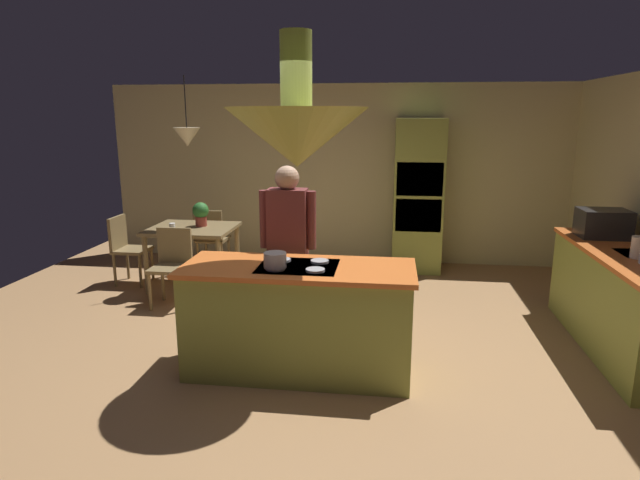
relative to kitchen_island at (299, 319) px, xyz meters
The scene contains 17 objects.
ground 0.51m from the kitchen_island, 90.00° to the left, with size 8.16×8.16×0.00m, color #AD7F51.
wall_back 3.74m from the kitchen_island, 90.00° to the left, with size 6.80×0.10×2.55m, color beige.
kitchen_island is the anchor object (origin of this frame).
counter_run_right 2.95m from the kitchen_island, 15.71° to the left, with size 0.73×2.18×0.92m.
oven_tower 3.47m from the kitchen_island, 71.26° to the left, with size 0.66×0.62×2.07m.
dining_table 2.71m from the kitchen_island, 128.99° to the left, with size 1.02×0.88×0.76m.
person_at_island 0.84m from the kitchen_island, 107.73° to the left, with size 0.53×0.22×1.67m.
range_hood 1.51m from the kitchen_island, 90.00° to the right, with size 1.10×1.10×1.00m.
pendant_light_over_table 3.04m from the kitchen_island, 128.99° to the left, with size 0.32×0.32×0.82m.
chair_facing_island 2.23m from the kitchen_island, 139.80° to the left, with size 0.40×0.40×0.87m.
chair_by_back_wall 3.24m from the kitchen_island, 121.60° to the left, with size 0.40×0.40×0.87m.
chair_at_corner 3.34m from the kitchen_island, 140.97° to the left, with size 0.40×0.40×0.87m.
potted_plant_on_table 2.75m from the kitchen_island, 126.44° to the left, with size 0.20×0.20×0.30m.
cup_on_table 2.67m from the kitchen_island, 134.76° to the left, with size 0.07×0.07×0.09m, color white.
canister_tea 2.96m from the kitchen_island, 12.40° to the left, with size 0.13×0.13×0.19m, color silver.
microwave_on_counter 3.24m from the kitchen_island, 26.93° to the left, with size 0.46×0.36×0.28m, color #232326.
cooking_pot_on_cooktop 0.57m from the kitchen_island, 140.91° to the right, with size 0.18×0.18×0.12m, color #B2B2B7.
Camera 1 is at (0.73, -4.29, 2.11)m, focal length 29.87 mm.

